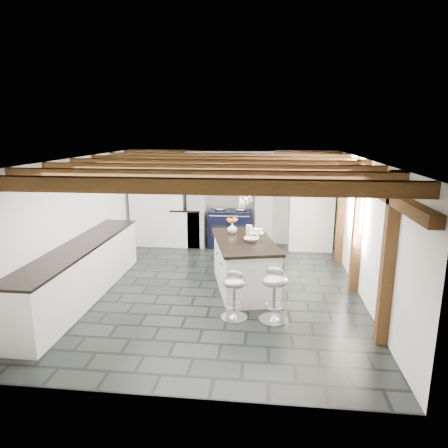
# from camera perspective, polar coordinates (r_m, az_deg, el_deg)

# --- Properties ---
(ground) EXTENTS (6.00, 6.00, 0.00)m
(ground) POSITION_cam_1_polar(r_m,az_deg,el_deg) (7.24, -1.15, -9.22)
(ground) COLOR black
(ground) RESTS_ON ground
(room_shell) EXTENTS (6.00, 6.03, 6.00)m
(room_shell) POSITION_cam_1_polar(r_m,az_deg,el_deg) (8.35, -4.08, 1.50)
(room_shell) COLOR white
(room_shell) RESTS_ON ground
(range_cooker) EXTENTS (1.00, 0.63, 0.99)m
(range_cooker) POSITION_cam_1_polar(r_m,az_deg,el_deg) (9.62, 0.89, -0.54)
(range_cooker) COLOR black
(range_cooker) RESTS_ON ground
(kitchen_island) EXTENTS (1.36, 2.01, 1.21)m
(kitchen_island) POSITION_cam_1_polar(r_m,az_deg,el_deg) (7.09, 2.90, -5.70)
(kitchen_island) COLOR white
(kitchen_island) RESTS_ON ground
(bar_stool_near) EXTENTS (0.51, 0.51, 0.82)m
(bar_stool_near) POSITION_cam_1_polar(r_m,az_deg,el_deg) (5.96, 7.22, -9.15)
(bar_stool_near) COLOR silver
(bar_stool_near) RESTS_ON ground
(bar_stool_far) EXTENTS (0.46, 0.46, 0.74)m
(bar_stool_far) POSITION_cam_1_polar(r_m,az_deg,el_deg) (6.01, 1.52, -9.37)
(bar_stool_far) COLOR silver
(bar_stool_far) RESTS_ON ground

